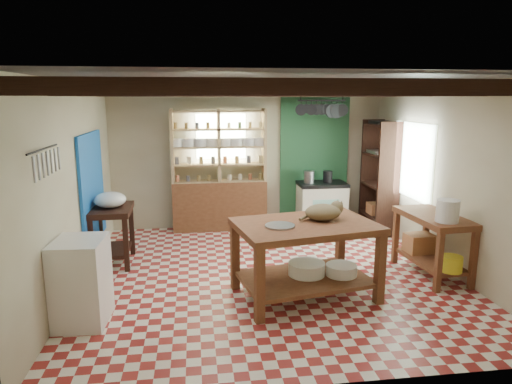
{
  "coord_description": "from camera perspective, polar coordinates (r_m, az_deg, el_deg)",
  "views": [
    {
      "loc": [
        -0.98,
        -5.85,
        2.39
      ],
      "look_at": [
        -0.15,
        0.3,
        1.1
      ],
      "focal_mm": 32.0,
      "sensor_mm": 36.0,
      "label": 1
    }
  ],
  "objects": [
    {
      "name": "floor",
      "position": [
        6.4,
        1.72,
        -10.32
      ],
      "size": [
        5.0,
        5.0,
        0.02
      ],
      "primitive_type": "cube",
      "color": "maroon",
      "rests_on": "ground"
    },
    {
      "name": "ceiling",
      "position": [
        5.93,
        1.87,
        13.74
      ],
      "size": [
        5.0,
        5.0,
        0.02
      ],
      "primitive_type": "cube",
      "color": "#4E4F54",
      "rests_on": "wall_back"
    },
    {
      "name": "wall_back",
      "position": [
        8.48,
        -0.99,
        4.34
      ],
      "size": [
        5.0,
        0.04,
        2.6
      ],
      "primitive_type": "cube",
      "color": "beige",
      "rests_on": "floor"
    },
    {
      "name": "wall_front",
      "position": [
        3.66,
        8.26,
        -5.77
      ],
      "size": [
        5.0,
        0.04,
        2.6
      ],
      "primitive_type": "cube",
      "color": "beige",
      "rests_on": "floor"
    },
    {
      "name": "wall_left",
      "position": [
        6.14,
        -21.89,
        0.64
      ],
      "size": [
        0.04,
        5.0,
        2.6
      ],
      "primitive_type": "cube",
      "color": "beige",
      "rests_on": "floor"
    },
    {
      "name": "wall_right",
      "position": [
        6.89,
        22.77,
        1.7
      ],
      "size": [
        0.04,
        5.0,
        2.6
      ],
      "primitive_type": "cube",
      "color": "beige",
      "rests_on": "floor"
    },
    {
      "name": "ceiling_beams",
      "position": [
        5.93,
        1.87,
        12.58
      ],
      "size": [
        5.0,
        3.8,
        0.15
      ],
      "primitive_type": "cube",
      "color": "black",
      "rests_on": "ceiling"
    },
    {
      "name": "blue_wall_patch",
      "position": [
        7.03,
        -19.79,
        0.45
      ],
      "size": [
        0.04,
        1.4,
        1.6
      ],
      "primitive_type": "cube",
      "color": "blue",
      "rests_on": "wall_left"
    },
    {
      "name": "green_wall_patch",
      "position": [
        8.69,
        7.27,
        4.09
      ],
      "size": [
        1.3,
        0.04,
        2.3
      ],
      "primitive_type": "cube",
      "color": "#215430",
      "rests_on": "wall_back"
    },
    {
      "name": "window_back",
      "position": [
        8.37,
        -4.41,
        6.96
      ],
      "size": [
        0.9,
        0.02,
        0.8
      ],
      "primitive_type": "cube",
      "color": "silver",
      "rests_on": "wall_back"
    },
    {
      "name": "window_right",
      "position": [
        7.74,
        18.99,
        3.73
      ],
      "size": [
        0.02,
        1.3,
        1.2
      ],
      "primitive_type": "cube",
      "color": "silver",
      "rests_on": "wall_right"
    },
    {
      "name": "utensil_rail",
      "position": [
        4.91,
        -24.97,
        3.48
      ],
      "size": [
        0.06,
        0.9,
        0.28
      ],
      "primitive_type": "cube",
      "color": "black",
      "rests_on": "wall_left"
    },
    {
      "name": "pot_rack",
      "position": [
        8.21,
        8.2,
        10.14
      ],
      "size": [
        0.86,
        0.12,
        0.36
      ],
      "primitive_type": "cube",
      "color": "black",
      "rests_on": "ceiling"
    },
    {
      "name": "shelving_unit",
      "position": [
        8.27,
        -4.62,
        2.71
      ],
      "size": [
        1.7,
        0.34,
        2.2
      ],
      "primitive_type": "cube",
      "color": "tan",
      "rests_on": "floor"
    },
    {
      "name": "tall_rack",
      "position": [
        8.43,
        15.19,
        1.82
      ],
      "size": [
        0.4,
        0.86,
        2.0
      ],
      "primitive_type": "cube",
      "color": "black",
      "rests_on": "floor"
    },
    {
      "name": "work_table",
      "position": [
        5.62,
        6.12,
        -8.41
      ],
      "size": [
        1.81,
        1.38,
        0.92
      ],
      "primitive_type": "cube",
      "rotation": [
        0.0,
        0.0,
        0.19
      ],
      "color": "brown",
      "rests_on": "floor"
    },
    {
      "name": "stove",
      "position": [
        8.55,
        8.2,
        -1.65
      ],
      "size": [
        0.88,
        0.6,
        0.86
      ],
      "primitive_type": "cube",
      "rotation": [
        0.0,
        0.0,
        -0.01
      ],
      "color": "#EFE6CF",
      "rests_on": "floor"
    },
    {
      "name": "prep_table",
      "position": [
        6.98,
        -17.49,
        -5.2
      ],
      "size": [
        0.59,
        0.84,
        0.84
      ],
      "primitive_type": "cube",
      "rotation": [
        0.0,
        0.0,
        0.02
      ],
      "color": "black",
      "rests_on": "floor"
    },
    {
      "name": "white_cabinet",
      "position": [
        5.3,
        -21.0,
        -10.41
      ],
      "size": [
        0.55,
        0.65,
        0.93
      ],
      "primitive_type": "cube",
      "rotation": [
        0.0,
        0.0,
        -0.06
      ],
      "color": "white",
      "rests_on": "floor"
    },
    {
      "name": "right_counter",
      "position": [
        6.67,
        21.12,
        -6.21
      ],
      "size": [
        0.67,
        1.23,
        0.85
      ],
      "primitive_type": "cube",
      "rotation": [
        0.0,
        0.0,
        0.07
      ],
      "color": "brown",
      "rests_on": "floor"
    },
    {
      "name": "cat",
      "position": [
        5.6,
        8.36,
        -2.51
      ],
      "size": [
        0.53,
        0.47,
        0.2
      ],
      "primitive_type": "ellipsoid",
      "rotation": [
        0.0,
        0.0,
        0.36
      ],
      "color": "#89774F",
      "rests_on": "work_table"
    },
    {
      "name": "steel_tray",
      "position": [
        5.3,
        3.01,
        -4.24
      ],
      "size": [
        0.41,
        0.41,
        0.02
      ],
      "primitive_type": "cylinder",
      "rotation": [
        0.0,
        0.0,
        0.19
      ],
      "color": "#929399",
      "rests_on": "work_table"
    },
    {
      "name": "basin_large",
      "position": [
        5.73,
        6.34,
        -9.49
      ],
      "size": [
        0.53,
        0.53,
        0.16
      ],
      "primitive_type": "cylinder",
      "rotation": [
        0.0,
        0.0,
        0.19
      ],
      "color": "white",
      "rests_on": "work_table"
    },
    {
      "name": "basin_small",
      "position": [
        5.79,
        10.62,
        -9.55
      ],
      "size": [
        0.45,
        0.45,
        0.13
      ],
      "primitive_type": "cylinder",
      "rotation": [
        0.0,
        0.0,
        0.19
      ],
      "color": "white",
      "rests_on": "work_table"
    },
    {
      "name": "kettle_left",
      "position": [
        8.38,
        6.66,
        1.88
      ],
      "size": [
        0.19,
        0.19,
        0.22
      ],
      "primitive_type": "cylinder",
      "rotation": [
        0.0,
        0.0,
        -0.01
      ],
      "color": "#929399",
      "rests_on": "stove"
    },
    {
      "name": "kettle_right",
      "position": [
        8.47,
        8.96,
        1.9
      ],
      "size": [
        0.17,
        0.17,
        0.21
      ],
      "primitive_type": "cylinder",
      "rotation": [
        0.0,
        0.0,
        -0.01
      ],
      "color": "black",
      "rests_on": "stove"
    },
    {
      "name": "enamel_bowl",
      "position": [
        6.85,
        -17.77,
        -0.93
      ],
      "size": [
        0.46,
        0.46,
        0.22
      ],
      "primitive_type": "ellipsoid",
      "rotation": [
        0.0,
        0.0,
        0.02
      ],
      "color": "white",
      "rests_on": "prep_table"
    },
    {
      "name": "white_bucket",
      "position": [
        6.22,
        22.83,
        -2.19
      ],
      "size": [
        0.3,
        0.3,
        0.28
      ],
      "primitive_type": "cylinder",
      "rotation": [
        0.0,
        0.0,
        0.07
      ],
      "color": "white",
      "rests_on": "right_counter"
    },
    {
      "name": "wicker_basket",
      "position": [
        6.93,
        19.75,
        -6.03
      ],
      "size": [
        0.4,
        0.33,
        0.26
      ],
      "primitive_type": "cube",
      "rotation": [
        0.0,
        0.0,
        0.07
      ],
      "color": "#AD7146",
      "rests_on": "right_counter"
    },
    {
      "name": "yellow_tub",
      "position": [
        6.35,
        23.23,
        -8.24
      ],
      "size": [
        0.29,
        0.29,
        0.2
      ],
      "primitive_type": "cylinder",
      "rotation": [
        0.0,
        0.0,
        0.07
      ],
      "color": "yellow",
      "rests_on": "right_counter"
    }
  ]
}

